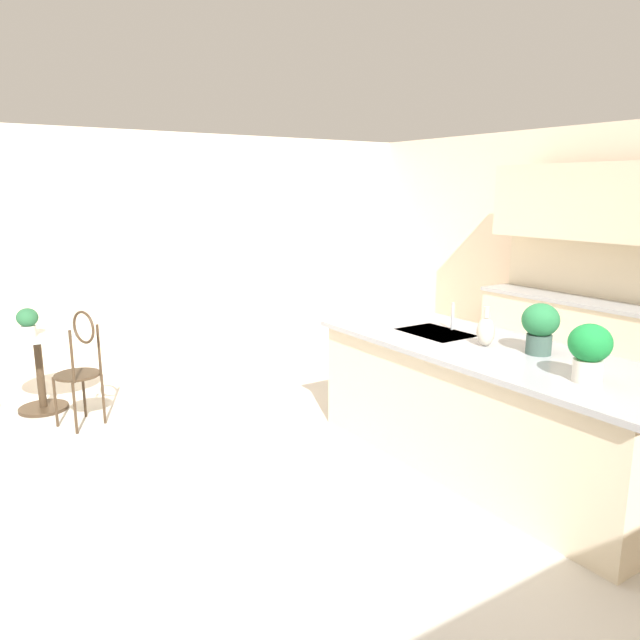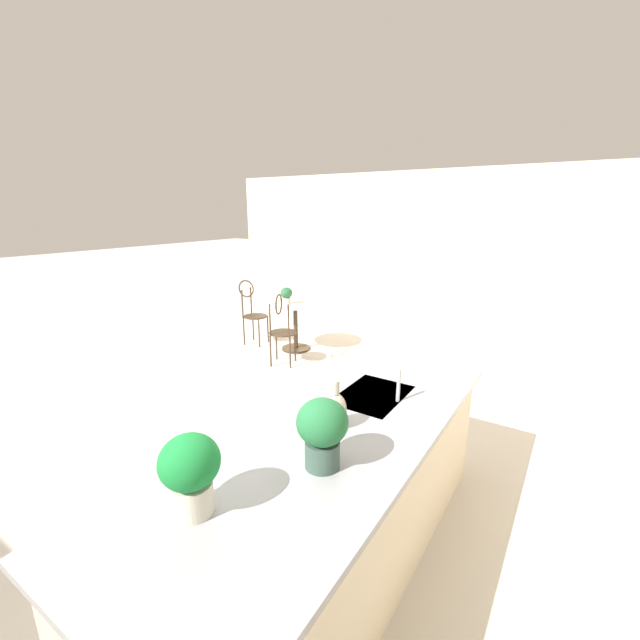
% 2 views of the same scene
% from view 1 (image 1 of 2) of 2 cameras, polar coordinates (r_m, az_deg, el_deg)
% --- Properties ---
extents(ground_plane, '(40.00, 40.00, 0.00)m').
position_cam_1_polar(ground_plane, '(4.47, 4.52, -14.78)').
color(ground_plane, beige).
extents(wall_left_window, '(0.12, 7.80, 2.70)m').
position_cam_1_polar(wall_left_window, '(7.82, -14.92, 6.90)').
color(wall_left_window, beige).
rests_on(wall_left_window, ground).
extents(kitchen_island, '(2.80, 1.06, 0.92)m').
position_cam_1_polar(kitchen_island, '(4.63, 15.36, -7.96)').
color(kitchen_island, beige).
rests_on(kitchen_island, ground).
extents(back_counter_run, '(2.44, 0.64, 1.52)m').
position_cam_1_polar(back_counter_run, '(6.85, 24.13, -1.77)').
color(back_counter_run, beige).
rests_on(back_counter_run, ground).
extents(upper_cabinet_run, '(2.40, 0.36, 0.76)m').
position_cam_1_polar(upper_cabinet_run, '(6.66, 25.08, 10.03)').
color(upper_cabinet_run, beige).
rests_on(upper_cabinet_run, back_counter_run).
extents(bistro_table, '(0.80, 0.80, 0.74)m').
position_cam_1_polar(bistro_table, '(6.17, -24.94, -3.76)').
color(bistro_table, '#3D2D1E').
rests_on(bistro_table, ground).
extents(chair_near_window, '(0.52, 0.50, 1.04)m').
position_cam_1_polar(chair_near_window, '(5.56, -21.66, -3.80)').
color(chair_near_window, '#3D2D1E').
rests_on(chair_near_window, ground).
extents(sink_faucet, '(0.02, 0.02, 0.22)m').
position_cam_1_polar(sink_faucet, '(4.96, 12.38, 0.35)').
color(sink_faucet, '#B2B5BA').
rests_on(sink_faucet, kitchen_island).
extents(potted_plant_on_table, '(0.18, 0.18, 0.26)m').
position_cam_1_polar(potted_plant_on_table, '(5.95, -25.84, -0.04)').
color(potted_plant_on_table, beige).
rests_on(potted_plant_on_table, bistro_table).
extents(potted_plant_counter_far, '(0.25, 0.25, 0.35)m').
position_cam_1_polar(potted_plant_counter_far, '(3.85, 24.06, -2.51)').
color(potted_plant_counter_far, beige).
rests_on(potted_plant_counter_far, kitchen_island).
extents(potted_plant_counter_near, '(0.25, 0.25, 0.35)m').
position_cam_1_polar(potted_plant_counter_near, '(4.38, 20.03, -0.47)').
color(potted_plant_counter_near, '#385147').
rests_on(potted_plant_counter_near, kitchen_island).
extents(vase_on_counter, '(0.13, 0.13, 0.29)m').
position_cam_1_polar(vase_on_counter, '(4.51, 15.35, -1.00)').
color(vase_on_counter, '#BCB29E').
rests_on(vase_on_counter, kitchen_island).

